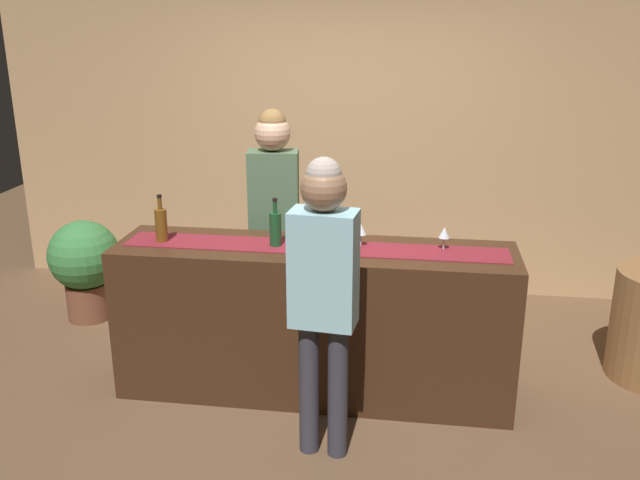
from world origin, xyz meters
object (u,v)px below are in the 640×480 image
bartender (274,204)px  customer_sipping (324,280)px  wine_glass_near_customer (444,233)px  wine_bottle_green (275,228)px  wine_bottle_amber (161,224)px  potted_plant_tall (85,263)px  wine_glass_mid_counter (361,230)px

bartender → customer_sipping: bearing=106.0°
bartender → wine_glass_near_customer: bearing=149.0°
wine_bottle_green → wine_bottle_amber: size_ratio=1.00×
potted_plant_tall → wine_bottle_green: bearing=-26.4°
wine_bottle_green → potted_plant_tall: (-1.72, 0.85, -0.62)m
wine_glass_near_customer → wine_glass_mid_counter: size_ratio=1.00×
wine_glass_near_customer → wine_glass_mid_counter: same height
wine_bottle_amber → potted_plant_tall: bearing=139.0°
wine_bottle_amber → wine_glass_mid_counter: size_ratio=2.10×
wine_bottle_amber → customer_sipping: 1.27m
wine_glass_near_customer → customer_sipping: size_ratio=0.09×
wine_glass_near_customer → wine_bottle_green: bearing=-176.0°
wine_bottle_green → wine_glass_mid_counter: 0.52m
wine_bottle_amber → potted_plant_tall: 1.46m
customer_sipping → wine_bottle_amber: bearing=155.7°
wine_glass_near_customer → customer_sipping: customer_sipping is taller
wine_bottle_green → wine_glass_mid_counter: bearing=7.1°
wine_bottle_green → customer_sipping: bearing=-59.3°
wine_bottle_amber → wine_glass_near_customer: bearing=3.0°
customer_sipping → potted_plant_tall: customer_sipping is taller
wine_bottle_green → bartender: 0.60m
bartender → potted_plant_tall: size_ratio=2.15×
customer_sipping → potted_plant_tall: size_ratio=2.07×
wine_bottle_green → bartender: bearing=102.8°
wine_glass_mid_counter → bartender: (-0.65, 0.52, -0.01)m
wine_bottle_green → potted_plant_tall: bearing=153.6°
wine_bottle_amber → bartender: 0.84m
customer_sipping → potted_plant_tall: bearing=150.0°
wine_glass_mid_counter → bartender: size_ratio=0.08×
wine_glass_near_customer → wine_glass_mid_counter: (-0.50, -0.01, 0.00)m
wine_bottle_green → wine_glass_near_customer: bearing=4.0°
wine_glass_near_customer → potted_plant_tall: wine_glass_near_customer is taller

